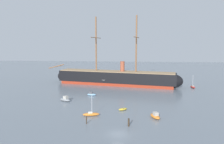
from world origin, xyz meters
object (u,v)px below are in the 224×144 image
at_px(dinghy_near_centre, 123,109).
at_px(sailboat_far_right, 193,87).
at_px(seagull_in_flight, 104,80).
at_px(mooring_piling_nearest, 129,122).
at_px(motorboat_foreground_right, 155,116).
at_px(sailboat_foreground_left, 91,114).
at_px(tall_ship, 116,78).
at_px(motorboat_alongside_bow, 92,94).
at_px(mooring_piling_left_pair, 86,120).
at_px(motorboat_mid_left, 65,99).
at_px(sailboat_far_left, 74,83).
at_px(sailboat_distant_centre, 133,82).

relative_size(dinghy_near_centre, sailboat_far_right, 0.51).
bearing_deg(seagull_in_flight, mooring_piling_nearest, -53.26).
bearing_deg(motorboat_foreground_right, sailboat_foreground_left, 179.41).
height_order(tall_ship, sailboat_far_right, tall_ship).
distance_m(motorboat_alongside_bow, mooring_piling_left_pair, 28.55).
relative_size(motorboat_mid_left, sailboat_far_left, 0.91).
relative_size(tall_ship, sailboat_foreground_left, 11.38).
xyz_separation_m(tall_ship, mooring_piling_left_pair, (-3.04, -50.61, -2.49)).
height_order(tall_ship, motorboat_mid_left, tall_ship).
relative_size(motorboat_foreground_right, sailboat_distant_centre, 0.82).
relative_size(dinghy_near_centre, sailboat_far_left, 0.56).
xyz_separation_m(tall_ship, sailboat_far_left, (-20.70, 1.18, -3.02)).
xyz_separation_m(tall_ship, sailboat_far_right, (34.77, -3.86, -2.98)).
relative_size(motorboat_mid_left, mooring_piling_nearest, 2.49).
bearing_deg(sailboat_far_right, dinghy_near_centre, -129.89).
xyz_separation_m(sailboat_foreground_left, sailboat_distant_centre, (11.66, 52.09, -0.05)).
bearing_deg(mooring_piling_left_pair, seagull_in_flight, 71.67).
height_order(mooring_piling_nearest, mooring_piling_left_pair, mooring_piling_left_pair).
relative_size(sailboat_far_right, mooring_piling_left_pair, 2.93).
bearing_deg(mooring_piling_nearest, motorboat_alongside_bow, 116.52).
bearing_deg(tall_ship, dinghy_near_centre, -82.39).
relative_size(sailboat_far_left, mooring_piling_nearest, 2.74).
xyz_separation_m(tall_ship, seagull_in_flight, (-0.06, -41.61, 5.76)).
bearing_deg(tall_ship, mooring_piling_nearest, -82.07).
bearing_deg(sailboat_far_left, dinghy_near_centre, -57.28).
distance_m(sailboat_foreground_left, motorboat_foreground_right, 16.96).
bearing_deg(sailboat_far_right, motorboat_alongside_bow, -156.22).
xyz_separation_m(sailboat_far_left, mooring_piling_left_pair, (17.67, -51.79, 0.53)).
bearing_deg(seagull_in_flight, sailboat_far_right, 47.32).
bearing_deg(motorboat_foreground_right, tall_ship, 107.16).
distance_m(sailboat_foreground_left, motorboat_alongside_bow, 22.88).
height_order(motorboat_foreground_right, mooring_piling_nearest, mooring_piling_nearest).
bearing_deg(motorboat_alongside_bow, seagull_in_flight, -69.44).
xyz_separation_m(motorboat_foreground_right, sailboat_far_left, (-34.62, 46.23, -0.15)).
distance_m(sailboat_far_left, mooring_piling_left_pair, 54.73).
bearing_deg(tall_ship, sailboat_far_left, 176.73).
distance_m(tall_ship, motorboat_foreground_right, 47.23).
xyz_separation_m(tall_ship, motorboat_foreground_right, (13.91, -45.05, -2.87)).
xyz_separation_m(motorboat_mid_left, sailboat_far_left, (-6.07, 32.25, -0.21)).
relative_size(sailboat_foreground_left, sailboat_far_right, 1.03).
xyz_separation_m(tall_ship, sailboat_foreground_left, (-3.05, -44.87, -2.97)).
bearing_deg(sailboat_far_right, motorboat_mid_left, -151.15).
bearing_deg(mooring_piling_left_pair, mooring_piling_nearest, -3.59).
bearing_deg(mooring_piling_nearest, sailboat_far_right, 59.76).
distance_m(sailboat_foreground_left, sailboat_far_left, 49.32).
relative_size(tall_ship, motorboat_foreground_right, 15.46).
distance_m(sailboat_far_right, mooring_piling_nearest, 54.86).
height_order(sailboat_distant_centre, seagull_in_flight, seagull_in_flight).
height_order(motorboat_mid_left, sailboat_far_right, sailboat_far_right).
bearing_deg(sailboat_far_left, sailboat_foreground_left, -69.02).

